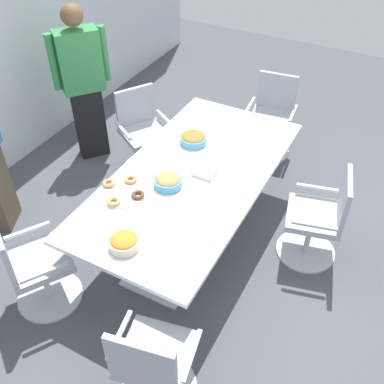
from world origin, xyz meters
name	(u,v)px	position (x,y,z in m)	size (l,w,h in m)	color
ground_plane	(192,235)	(0.00, 0.00, -0.01)	(10.00, 10.00, 0.01)	#4C4F56
conference_table	(192,186)	(0.00, 0.00, 0.63)	(2.40, 1.20, 0.75)	white
office_chair_0	(319,222)	(0.32, -1.08, 0.41)	(0.65, 0.65, 0.91)	silver
office_chair_1	(271,120)	(1.69, -0.13, 0.41)	(0.60, 0.60, 0.91)	silver
office_chair_2	(143,136)	(0.73, 1.00, 0.41)	(0.74, 0.74, 0.91)	silver
office_chair_3	(34,268)	(-1.25, 0.75, 0.41)	(0.74, 0.74, 0.91)	silver
office_chair_4	(154,366)	(-1.50, -0.51, 0.41)	(0.63, 0.63, 0.91)	silver
person_standing_1	(83,83)	(0.67, 1.67, 0.90)	(0.53, 0.45, 1.74)	black
snack_bowl_pretzels	(193,138)	(0.43, 0.21, 0.80)	(0.25, 0.25, 0.10)	#4C9EC6
snack_bowl_chips_orange	(124,242)	(-0.97, 0.04, 0.80)	(0.22, 0.22, 0.10)	beige
snack_bowl_cookies	(168,181)	(-0.22, 0.11, 0.80)	(0.24, 0.24, 0.10)	#4C9EC6
donut_platter	(122,191)	(-0.48, 0.39, 0.77)	(0.40, 0.40, 0.04)	white
napkin_pile	(206,170)	(0.07, -0.09, 0.78)	(0.19, 0.19, 0.06)	white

